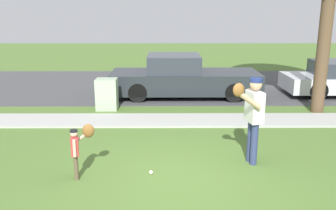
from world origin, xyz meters
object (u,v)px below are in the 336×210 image
object	(u,v)px
person_child	(79,144)
baseball	(151,172)
person_adult	(253,111)
parked_pickup_dark	(182,78)
utility_cabinet	(107,94)

from	to	relation	value
person_child	baseball	bearing A→B (deg)	-6.32
person_adult	person_child	xyz separation A→B (m)	(-3.30, -0.63, -0.43)
parked_pickup_dark	person_child	bearing A→B (deg)	-108.54
person_adult	baseball	xyz separation A→B (m)	(-2.00, -0.51, -1.06)
baseball	parked_pickup_dark	distance (m)	6.45
baseball	parked_pickup_dark	world-z (taller)	parked_pickup_dark
person_child	baseball	world-z (taller)	person_child
baseball	person_child	bearing A→B (deg)	-174.47
utility_cabinet	parked_pickup_dark	distance (m)	2.97
person_child	baseball	distance (m)	1.45
parked_pickup_dark	utility_cabinet	bearing A→B (deg)	-144.87
parked_pickup_dark	person_adult	bearing A→B (deg)	-79.16
person_adult	utility_cabinet	xyz separation A→B (m)	(-3.55, 4.15, -0.61)
parked_pickup_dark	baseball	bearing A→B (deg)	-97.83
baseball	utility_cabinet	size ratio (longest dim) A/B	0.08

